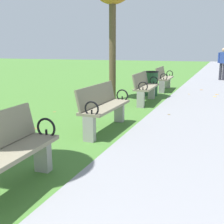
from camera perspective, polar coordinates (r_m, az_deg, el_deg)
The scene contains 7 objects.
paved_walkway at distance 17.11m, azimuth 20.68°, elevation 6.54°, with size 2.78×44.00×0.02m, color gray.
park_bench_3 at distance 5.53m, azimuth -1.72°, elevation 1.19°, with size 0.49×1.60×0.90m.
park_bench_4 at distance 8.46m, azimuth 6.68°, elevation 5.10°, with size 0.53×1.62×0.90m.
park_bench_5 at distance 11.22m, azimuth 10.44°, elevation 6.80°, with size 0.53×1.62×0.90m.
pedestrian_walking at distance 15.60m, azimuth 21.52°, elevation 9.35°, with size 0.53×0.26×1.62m.
trash_bin at distance 9.86m, azimuth 7.95°, elevation 5.76°, with size 0.48×0.48×0.84m.
scattered_leaves at distance 7.24m, azimuth 9.19°, elevation -0.03°, with size 4.33×15.99×0.02m.
Camera 1 is at (1.63, 0.96, 1.58)m, focal length 45.22 mm.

